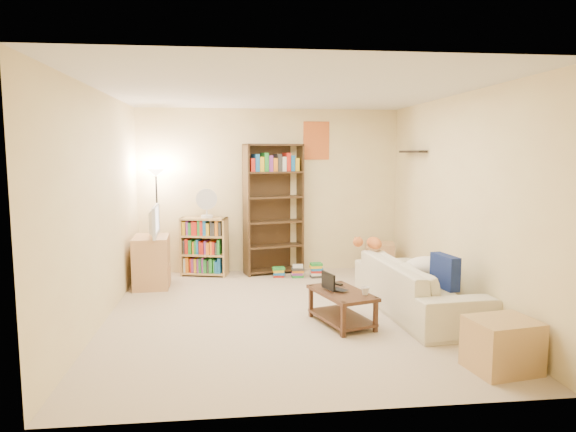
{
  "coord_description": "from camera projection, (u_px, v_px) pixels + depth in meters",
  "views": [
    {
      "loc": [
        -0.62,
        -5.65,
        1.83
      ],
      "look_at": [
        0.1,
        0.66,
        1.05
      ],
      "focal_mm": 32.0,
      "sensor_mm": 36.0,
      "label": 1
    }
  ],
  "objects": [
    {
      "name": "book_stacks",
      "position": [
        300.0,
        271.0,
        7.59
      ],
      "size": [
        0.73,
        0.22,
        0.22
      ],
      "color": "red",
      "rests_on": "ground"
    },
    {
      "name": "short_bookshelf",
      "position": [
        204.0,
        247.0,
        7.68
      ],
      "size": [
        0.73,
        0.43,
        0.88
      ],
      "rotation": [
        0.0,
        0.0,
        -0.24
      ],
      "color": "tan",
      "rests_on": "ground"
    },
    {
      "name": "coffee_table",
      "position": [
        342.0,
        304.0,
        5.5
      ],
      "size": [
        0.68,
        0.91,
        0.36
      ],
      "rotation": [
        0.0,
        0.0,
        0.31
      ],
      "color": "#46291B",
      "rests_on": "ground"
    },
    {
      "name": "tv_stand",
      "position": [
        152.0,
        261.0,
        7.05
      ],
      "size": [
        0.5,
        0.67,
        0.7
      ],
      "primitive_type": "cube",
      "rotation": [
        0.0,
        0.0,
        0.05
      ],
      "color": "tan",
      "rests_on": "ground"
    },
    {
      "name": "room",
      "position": [
        286.0,
        172.0,
        5.67
      ],
      "size": [
        4.5,
        4.54,
        2.52
      ],
      "color": "#CAB098",
      "rests_on": "ground"
    },
    {
      "name": "side_table",
      "position": [
        380.0,
        259.0,
        7.76
      ],
      "size": [
        0.51,
        0.51,
        0.48
      ],
      "primitive_type": "cube",
      "rotation": [
        0.0,
        0.0,
        -0.23
      ],
      "color": "tan",
      "rests_on": "ground"
    },
    {
      "name": "floor_lamp",
      "position": [
        156.0,
        191.0,
        7.45
      ],
      "size": [
        0.27,
        0.27,
        1.61
      ],
      "color": "black",
      "rests_on": "ground"
    },
    {
      "name": "end_cabinet",
      "position": [
        502.0,
        345.0,
        4.32
      ],
      "size": [
        0.6,
        0.53,
        0.44
      ],
      "primitive_type": "cube",
      "rotation": [
        0.0,
        0.0,
        0.17
      ],
      "color": "tan",
      "rests_on": "ground"
    },
    {
      "name": "navy_pillow",
      "position": [
        445.0,
        272.0,
        5.46
      ],
      "size": [
        0.19,
        0.41,
        0.36
      ],
      "primitive_type": "cube",
      "rotation": [
        0.0,
        0.0,
        1.75
      ],
      "color": "navy",
      "rests_on": "sofa"
    },
    {
      "name": "sofa",
      "position": [
        417.0,
        287.0,
        5.91
      ],
      "size": [
        2.2,
        1.15,
        0.6
      ],
      "primitive_type": "imported",
      "rotation": [
        0.0,
        0.0,
        1.65
      ],
      "color": "beige",
      "rests_on": "ground"
    },
    {
      "name": "tv_remote",
      "position": [
        337.0,
        284.0,
        5.77
      ],
      "size": [
        0.12,
        0.14,
        0.02
      ],
      "primitive_type": "cube",
      "rotation": [
        0.0,
        0.0,
        0.61
      ],
      "color": "black",
      "rests_on": "coffee_table"
    },
    {
      "name": "desk_fan",
      "position": [
        207.0,
        202.0,
        7.56
      ],
      "size": [
        0.31,
        0.18,
        0.44
      ],
      "color": "silver",
      "rests_on": "short_bookshelf"
    },
    {
      "name": "television",
      "position": [
        150.0,
        221.0,
        6.98
      ],
      "size": [
        0.75,
        0.18,
        0.42
      ],
      "primitive_type": "imported",
      "rotation": [
        0.0,
        0.0,
        1.63
      ],
      "color": "black",
      "rests_on": "tv_stand"
    },
    {
      "name": "tall_bookshelf",
      "position": [
        274.0,
        206.0,
        7.76
      ],
      "size": [
        0.93,
        0.5,
        1.97
      ],
      "rotation": [
        0.0,
        0.0,
        0.25
      ],
      "color": "#3D2B17",
      "rests_on": "ground"
    },
    {
      "name": "mug",
      "position": [
        365.0,
        291.0,
        5.34
      ],
      "size": [
        0.17,
        0.17,
        0.08
      ],
      "primitive_type": "imported",
      "rotation": [
        0.0,
        0.0,
        0.54
      ],
      "color": "white",
      "rests_on": "coffee_table"
    },
    {
      "name": "laptop_screen",
      "position": [
        328.0,
        281.0,
        5.48
      ],
      "size": [
        0.09,
        0.26,
        0.18
      ],
      "primitive_type": "cube",
      "rotation": [
        0.0,
        0.0,
        0.31
      ],
      "color": "white",
      "rests_on": "laptop"
    },
    {
      "name": "cream_blanket",
      "position": [
        428.0,
        267.0,
        5.96
      ],
      "size": [
        0.56,
        0.4,
        0.24
      ],
      "primitive_type": "ellipsoid",
      "color": "white",
      "rests_on": "sofa"
    },
    {
      "name": "laptop",
      "position": [
        338.0,
        289.0,
        5.54
      ],
      "size": [
        0.46,
        0.46,
        0.02
      ],
      "primitive_type": "imported",
      "rotation": [
        0.0,
        0.0,
        2.29
      ],
      "color": "black",
      "rests_on": "coffee_table"
    },
    {
      "name": "tabby_cat",
      "position": [
        371.0,
        243.0,
        6.58
      ],
      "size": [
        0.48,
        0.2,
        0.16
      ],
      "color": "#CB642B",
      "rests_on": "sofa"
    }
  ]
}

